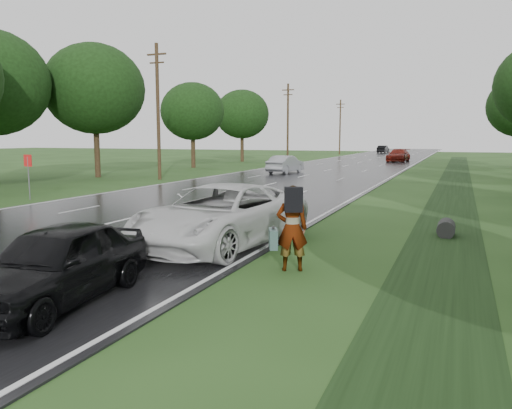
{
  "coord_description": "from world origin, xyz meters",
  "views": [
    {
      "loc": [
        11.84,
        -7.02,
        3.17
      ],
      "look_at": [
        6.57,
        5.8,
        1.3
      ],
      "focal_mm": 35.0,
      "sensor_mm": 36.0,
      "label": 1
    }
  ],
  "objects_px": {
    "white_pickup": "(222,215)",
    "road_sign": "(28,168)",
    "pedestrian": "(291,227)",
    "dark_sedan": "(56,263)",
    "silver_sedan": "(285,164)"
  },
  "relations": [
    {
      "from": "white_pickup",
      "to": "road_sign",
      "type": "bearing_deg",
      "value": 163.91
    },
    {
      "from": "pedestrian",
      "to": "white_pickup",
      "type": "bearing_deg",
      "value": -56.66
    },
    {
      "from": "road_sign",
      "to": "pedestrian",
      "type": "bearing_deg",
      "value": -25.45
    },
    {
      "from": "road_sign",
      "to": "pedestrian",
      "type": "xyz_separation_m",
      "value": [
        16.68,
        -7.94,
        -0.58
      ]
    },
    {
      "from": "road_sign",
      "to": "dark_sedan",
      "type": "relative_size",
      "value": 0.51
    },
    {
      "from": "road_sign",
      "to": "white_pickup",
      "type": "distance_m",
      "value": 15.33
    },
    {
      "from": "pedestrian",
      "to": "silver_sedan",
      "type": "bearing_deg",
      "value": -94.75
    },
    {
      "from": "dark_sedan",
      "to": "white_pickup",
      "type": "bearing_deg",
      "value": 77.11
    },
    {
      "from": "dark_sedan",
      "to": "silver_sedan",
      "type": "distance_m",
      "value": 35.42
    },
    {
      "from": "pedestrian",
      "to": "dark_sedan",
      "type": "xyz_separation_m",
      "value": [
        -3.34,
        -4.01,
        -0.26
      ]
    },
    {
      "from": "dark_sedan",
      "to": "silver_sedan",
      "type": "relative_size",
      "value": 0.96
    },
    {
      "from": "white_pickup",
      "to": "silver_sedan",
      "type": "height_order",
      "value": "white_pickup"
    },
    {
      "from": "road_sign",
      "to": "pedestrian",
      "type": "relative_size",
      "value": 1.12
    },
    {
      "from": "road_sign",
      "to": "dark_sedan",
      "type": "bearing_deg",
      "value": -41.87
    },
    {
      "from": "pedestrian",
      "to": "white_pickup",
      "type": "distance_m",
      "value": 3.19
    }
  ]
}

